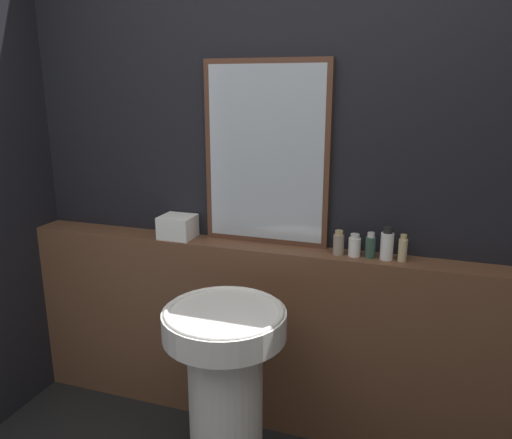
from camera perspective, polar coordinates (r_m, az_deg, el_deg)
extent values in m
cube|color=black|center=(2.37, 3.61, 4.78)|extent=(8.00, 0.06, 2.50)
cube|color=brown|center=(2.53, 2.61, -13.42)|extent=(2.67, 0.17, 0.94)
cylinder|color=silver|center=(2.23, -3.44, -21.15)|extent=(0.31, 0.31, 0.71)
cylinder|color=silver|center=(2.02, -3.63, -11.80)|extent=(0.49, 0.49, 0.11)
torus|color=silver|center=(2.00, -3.65, -10.43)|extent=(0.48, 0.48, 0.02)
cube|color=#563323|center=(2.33, 1.17, 7.47)|extent=(0.60, 0.03, 0.85)
cube|color=#B2BCC6|center=(2.32, 1.10, 7.44)|extent=(0.55, 0.02, 0.80)
cube|color=white|center=(2.51, -8.93, -0.82)|extent=(0.16, 0.15, 0.11)
cylinder|color=gray|center=(2.27, 9.41, -2.84)|extent=(0.05, 0.05, 0.09)
cylinder|color=tan|center=(2.25, 9.47, -1.49)|extent=(0.03, 0.03, 0.02)
cylinder|color=white|center=(2.26, 11.19, -3.10)|extent=(0.05, 0.05, 0.08)
cylinder|color=silver|center=(2.25, 11.26, -1.86)|extent=(0.04, 0.04, 0.02)
cylinder|color=#2D4C3D|center=(2.25, 12.93, -3.12)|extent=(0.04, 0.04, 0.09)
cylinder|color=silver|center=(2.24, 13.02, -1.73)|extent=(0.03, 0.03, 0.02)
cylinder|color=white|center=(2.24, 14.72, -2.97)|extent=(0.06, 0.06, 0.12)
cylinder|color=black|center=(2.22, 14.85, -1.17)|extent=(0.04, 0.04, 0.03)
cylinder|color=#C6B284|center=(2.24, 16.42, -3.38)|extent=(0.04, 0.04, 0.10)
cylinder|color=tan|center=(2.23, 16.53, -1.92)|extent=(0.03, 0.03, 0.02)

